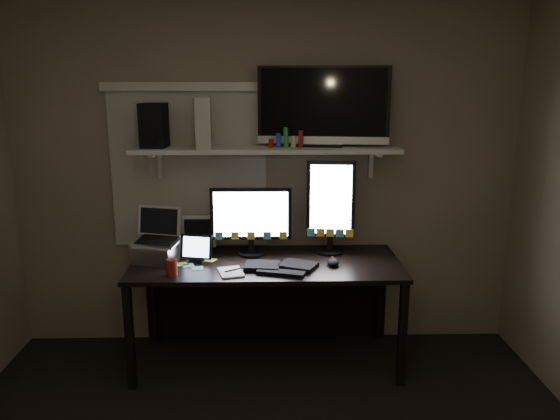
{
  "coord_description": "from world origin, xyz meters",
  "views": [
    {
      "loc": [
        0.01,
        -2.07,
        1.91
      ],
      "look_at": [
        0.09,
        1.25,
        1.13
      ],
      "focal_mm": 35.0,
      "sensor_mm": 36.0,
      "label": 1
    }
  ],
  "objects_px": {
    "keyboard": "(280,266)",
    "tablet": "(196,248)",
    "game_console": "(204,123)",
    "laptop": "(156,236)",
    "monitor_portrait": "(331,207)",
    "mouse": "(333,262)",
    "tv": "(323,107)",
    "desk": "(267,280)",
    "monitor_landscape": "(251,221)",
    "speaker": "(154,125)",
    "cup": "(172,267)"
  },
  "relations": [
    {
      "from": "keyboard",
      "to": "tablet",
      "type": "relative_size",
      "value": 2.17
    },
    {
      "from": "tablet",
      "to": "game_console",
      "type": "relative_size",
      "value": 0.65
    },
    {
      "from": "laptop",
      "to": "game_console",
      "type": "bearing_deg",
      "value": 39.25
    },
    {
      "from": "keyboard",
      "to": "laptop",
      "type": "distance_m",
      "value": 0.85
    },
    {
      "from": "monitor_portrait",
      "to": "tablet",
      "type": "height_order",
      "value": "monitor_portrait"
    },
    {
      "from": "mouse",
      "to": "laptop",
      "type": "distance_m",
      "value": 1.19
    },
    {
      "from": "keyboard",
      "to": "tv",
      "type": "height_order",
      "value": "tv"
    },
    {
      "from": "keyboard",
      "to": "tablet",
      "type": "height_order",
      "value": "tablet"
    },
    {
      "from": "desk",
      "to": "laptop",
      "type": "height_order",
      "value": "laptop"
    },
    {
      "from": "game_console",
      "to": "laptop",
      "type": "bearing_deg",
      "value": -160.41
    },
    {
      "from": "monitor_landscape",
      "to": "tablet",
      "type": "bearing_deg",
      "value": -159.37
    },
    {
      "from": "monitor_landscape",
      "to": "speaker",
      "type": "distance_m",
      "value": 0.92
    },
    {
      "from": "keyboard",
      "to": "tablet",
      "type": "xyz_separation_m",
      "value": [
        -0.56,
        0.14,
        0.08
      ]
    },
    {
      "from": "desk",
      "to": "mouse",
      "type": "bearing_deg",
      "value": -24.75
    },
    {
      "from": "keyboard",
      "to": "desk",
      "type": "bearing_deg",
      "value": 125.78
    },
    {
      "from": "desk",
      "to": "keyboard",
      "type": "xyz_separation_m",
      "value": [
        0.09,
        -0.25,
        0.19
      ]
    },
    {
      "from": "cup",
      "to": "game_console",
      "type": "bearing_deg",
      "value": 66.09
    },
    {
      "from": "tablet",
      "to": "game_console",
      "type": "height_order",
      "value": "game_console"
    },
    {
      "from": "tablet",
      "to": "cup",
      "type": "xyz_separation_m",
      "value": [
        -0.12,
        -0.26,
        -0.04
      ]
    },
    {
      "from": "keyboard",
      "to": "mouse",
      "type": "xyz_separation_m",
      "value": [
        0.35,
        0.05,
        0.01
      ]
    },
    {
      "from": "cup",
      "to": "tv",
      "type": "bearing_deg",
      "value": 26.13
    },
    {
      "from": "game_console",
      "to": "speaker",
      "type": "relative_size",
      "value": 1.13
    },
    {
      "from": "monitor_portrait",
      "to": "tv",
      "type": "relative_size",
      "value": 0.75
    },
    {
      "from": "mouse",
      "to": "cup",
      "type": "relative_size",
      "value": 1.2
    },
    {
      "from": "speaker",
      "to": "monitor_portrait",
      "type": "bearing_deg",
      "value": 2.41
    },
    {
      "from": "monitor_portrait",
      "to": "mouse",
      "type": "distance_m",
      "value": 0.41
    },
    {
      "from": "desk",
      "to": "monitor_portrait",
      "type": "xyz_separation_m",
      "value": [
        0.45,
        0.06,
        0.51
      ]
    },
    {
      "from": "keyboard",
      "to": "laptop",
      "type": "height_order",
      "value": "laptop"
    },
    {
      "from": "keyboard",
      "to": "game_console",
      "type": "bearing_deg",
      "value": 164.97
    },
    {
      "from": "desk",
      "to": "cup",
      "type": "relative_size",
      "value": 17.79
    },
    {
      "from": "mouse",
      "to": "cup",
      "type": "xyz_separation_m",
      "value": [
        -1.03,
        -0.16,
        0.03
      ]
    },
    {
      "from": "tv",
      "to": "speaker",
      "type": "height_order",
      "value": "tv"
    },
    {
      "from": "monitor_landscape",
      "to": "cup",
      "type": "distance_m",
      "value": 0.66
    },
    {
      "from": "cup",
      "to": "game_console",
      "type": "xyz_separation_m",
      "value": [
        0.18,
        0.42,
        0.87
      ]
    },
    {
      "from": "mouse",
      "to": "speaker",
      "type": "relative_size",
      "value": 0.41
    },
    {
      "from": "tablet",
      "to": "laptop",
      "type": "distance_m",
      "value": 0.28
    },
    {
      "from": "desk",
      "to": "monitor_portrait",
      "type": "relative_size",
      "value": 2.69
    },
    {
      "from": "keyboard",
      "to": "mouse",
      "type": "relative_size",
      "value": 3.86
    },
    {
      "from": "keyboard",
      "to": "tablet",
      "type": "bearing_deg",
      "value": -178.23
    },
    {
      "from": "cup",
      "to": "game_console",
      "type": "relative_size",
      "value": 0.3
    },
    {
      "from": "speaker",
      "to": "tv",
      "type": "bearing_deg",
      "value": 5.06
    },
    {
      "from": "monitor_landscape",
      "to": "keyboard",
      "type": "bearing_deg",
      "value": -54.58
    },
    {
      "from": "monitor_landscape",
      "to": "keyboard",
      "type": "distance_m",
      "value": 0.41
    },
    {
      "from": "laptop",
      "to": "cup",
      "type": "xyz_separation_m",
      "value": [
        0.14,
        -0.27,
        -0.12
      ]
    },
    {
      "from": "monitor_landscape",
      "to": "speaker",
      "type": "height_order",
      "value": "speaker"
    },
    {
      "from": "desk",
      "to": "tablet",
      "type": "height_order",
      "value": "tablet"
    },
    {
      "from": "keyboard",
      "to": "mouse",
      "type": "distance_m",
      "value": 0.35
    },
    {
      "from": "mouse",
      "to": "tablet",
      "type": "xyz_separation_m",
      "value": [
        -0.91,
        0.09,
        0.07
      ]
    },
    {
      "from": "keyboard",
      "to": "mouse",
      "type": "bearing_deg",
      "value": 23.86
    },
    {
      "from": "tv",
      "to": "keyboard",
      "type": "bearing_deg",
      "value": -121.35
    }
  ]
}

